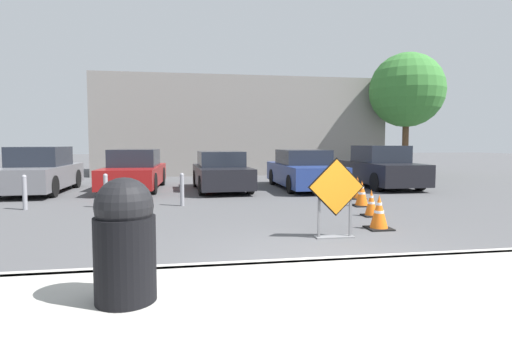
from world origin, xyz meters
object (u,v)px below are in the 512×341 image
object	(u,v)px
traffic_cone_fourth	(357,188)
bollard_third	(25,191)
parked_car_fifth	(381,168)
traffic_cone_second	(371,203)
bollard_second	(106,190)
parked_car_second	(135,171)
parked_car_nearest	(40,172)
trash_bin	(125,239)
traffic_cone_nearest	(379,212)
road_closed_sign	(336,194)
parked_car_third	(221,172)
traffic_cone_third	(362,194)
parked_car_fourth	(303,170)
bollard_nearest	(182,188)

from	to	relation	value
traffic_cone_fourth	bollard_third	distance (m)	9.19
parked_car_fifth	traffic_cone_second	bearing A→B (deg)	61.87
traffic_cone_second	bollard_second	size ratio (longest dim) A/B	0.69
parked_car_second	bollard_second	distance (m)	4.09
parked_car_nearest	bollard_second	bearing A→B (deg)	126.78
trash_bin	parked_car_second	bearing A→B (deg)	97.21
traffic_cone_nearest	parked_car_nearest	xyz separation A→B (m)	(-8.76, 7.31, 0.39)
bollard_second	road_closed_sign	bearing A→B (deg)	-41.08
traffic_cone_nearest	traffic_cone_second	xyz separation A→B (m)	(0.47, 1.34, -0.03)
traffic_cone_nearest	parked_car_third	size ratio (longest dim) A/B	0.17
road_closed_sign	traffic_cone_nearest	size ratio (longest dim) A/B	2.11
traffic_cone_third	parked_car_second	bearing A→B (deg)	143.25
traffic_cone_nearest	parked_car_third	world-z (taller)	parked_car_third
traffic_cone_third	parked_car_second	size ratio (longest dim) A/B	0.15
parked_car_fourth	parked_car_fifth	distance (m)	3.08
parked_car_nearest	traffic_cone_third	bearing A→B (deg)	153.74
parked_car_nearest	parked_car_fourth	size ratio (longest dim) A/B	0.95
bollard_second	bollard_third	xyz separation A→B (m)	(-1.97, 0.00, -0.00)
parked_car_nearest	parked_car_second	bearing A→B (deg)	-174.44
traffic_cone_nearest	trash_bin	world-z (taller)	trash_bin
parked_car_fourth	bollard_nearest	distance (m)	5.63
bollard_nearest	bollard_third	size ratio (longest dim) A/B	1.00
traffic_cone_third	trash_bin	bearing A→B (deg)	-130.52
parked_car_fifth	bollard_nearest	xyz separation A→B (m)	(-7.47, -3.51, -0.26)
traffic_cone_third	trash_bin	size ratio (longest dim) A/B	0.56
bollard_third	parked_car_nearest	bearing A→B (deg)	103.98
traffic_cone_second	parked_car_nearest	world-z (taller)	parked_car_nearest
traffic_cone_fourth	parked_car_second	distance (m)	7.87
road_closed_sign	bollard_second	xyz separation A→B (m)	(-4.76, 4.15, -0.31)
traffic_cone_fourth	bollard_third	size ratio (longest dim) A/B	0.76
traffic_cone_second	trash_bin	xyz separation A→B (m)	(-4.76, -4.61, 0.46)
road_closed_sign	trash_bin	world-z (taller)	road_closed_sign
parked_car_nearest	parked_car_fifth	distance (m)	12.33
traffic_cone_second	parked_car_fifth	distance (m)	6.55
parked_car_fourth	trash_bin	distance (m)	11.43
parked_car_second	parked_car_third	bearing A→B (deg)	169.23
traffic_cone_second	bollard_second	distance (m)	6.72
road_closed_sign	traffic_cone_nearest	xyz separation A→B (m)	(1.11, 0.57, -0.46)
road_closed_sign	bollard_nearest	bearing A→B (deg)	123.93
road_closed_sign	parked_car_nearest	world-z (taller)	parked_car_nearest
traffic_cone_second	parked_car_fifth	world-z (taller)	parked_car_fifth
parked_car_nearest	parked_car_fourth	distance (m)	9.25
parked_car_second	parked_car_third	world-z (taller)	parked_car_second
bollard_third	trash_bin	bearing A→B (deg)	-62.69
traffic_cone_third	bollard_nearest	size ratio (longest dim) A/B	0.77
traffic_cone_second	parked_car_second	xyz separation A→B (m)	(-6.15, 6.33, 0.38)
traffic_cone_third	parked_car_nearest	bearing A→B (deg)	154.79
bollard_nearest	parked_car_second	bearing A→B (deg)	113.53
traffic_cone_nearest	bollard_nearest	bearing A→B (deg)	137.46
parked_car_second	parked_car_third	distance (m)	3.15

